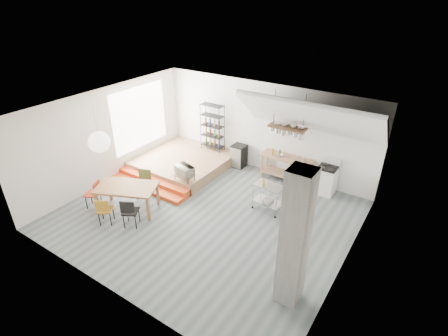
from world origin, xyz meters
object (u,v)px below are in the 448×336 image
Objects in this scene: stove at (326,180)px; dining_table at (127,189)px; mini_fridge at (239,156)px; rolling_cart at (268,194)px.

stove is 6.25m from dining_table.
stove reaches higher than dining_table.
stove is 3.33m from mini_fridge.
stove is 0.59× the size of dining_table.
rolling_cart is at bearing 9.14° from dining_table.
rolling_cart is 2.98m from mini_fridge.
stove is 2.22m from rolling_cart.
mini_fridge is at bearing 144.19° from rolling_cart.
stove reaches higher than mini_fridge.
stove is 1.27× the size of rolling_cart.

